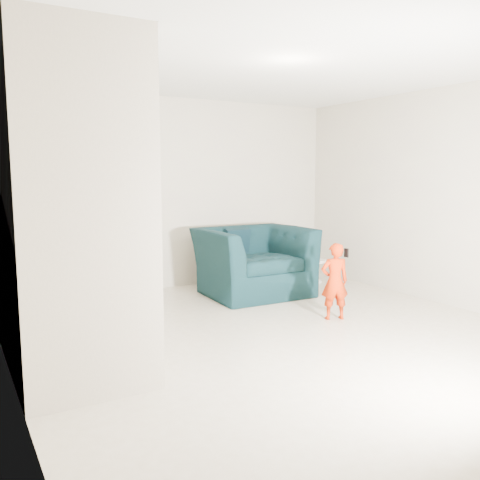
# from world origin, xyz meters

# --- Properties ---
(floor) EXTENTS (5.50, 5.50, 0.00)m
(floor) POSITION_xyz_m (0.00, 0.00, 0.00)
(floor) COLOR tan
(floor) RESTS_ON ground
(ceiling) EXTENTS (5.50, 5.50, 0.00)m
(ceiling) POSITION_xyz_m (0.00, 0.00, 2.70)
(ceiling) COLOR silver
(ceiling) RESTS_ON back_wall
(back_wall) EXTENTS (5.00, 0.00, 5.00)m
(back_wall) POSITION_xyz_m (0.00, 2.75, 1.35)
(back_wall) COLOR beige
(back_wall) RESTS_ON floor
(left_wall) EXTENTS (0.00, 5.50, 5.50)m
(left_wall) POSITION_xyz_m (-2.50, 0.00, 1.35)
(left_wall) COLOR beige
(left_wall) RESTS_ON floor
(right_wall) EXTENTS (0.00, 5.50, 5.50)m
(right_wall) POSITION_xyz_m (2.50, 0.00, 1.35)
(right_wall) COLOR beige
(right_wall) RESTS_ON floor
(armchair) EXTENTS (1.43, 1.26, 0.91)m
(armchair) POSITION_xyz_m (0.71, 1.79, 0.45)
(armchair) COLOR black
(armchair) RESTS_ON floor
(toddler) EXTENTS (0.37, 0.31, 0.87)m
(toddler) POSITION_xyz_m (0.86, 0.30, 0.44)
(toddler) COLOR #982204
(toddler) RESTS_ON floor
(side_table) EXTENTS (0.34, 0.34, 0.34)m
(side_table) POSITION_xyz_m (1.90, 1.98, 0.23)
(side_table) COLOR silver
(side_table) RESTS_ON floor
(staircase) EXTENTS (1.02, 3.03, 3.62)m
(staircase) POSITION_xyz_m (-2.00, 0.55, 0.95)
(staircase) COLOR #ADA089
(staircase) RESTS_ON floor
(cushion) EXTENTS (0.38, 0.18, 0.37)m
(cushion) POSITION_xyz_m (0.64, 2.14, 0.70)
(cushion) COLOR black
(cushion) RESTS_ON armchair
(throw) EXTENTS (0.04, 0.43, 0.48)m
(throw) POSITION_xyz_m (0.15, 1.85, 0.57)
(throw) COLOR black
(throw) RESTS_ON armchair
(phone) EXTENTS (0.03, 0.05, 0.10)m
(phone) POSITION_xyz_m (0.97, 0.25, 0.76)
(phone) COLOR black
(phone) RESTS_ON toddler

